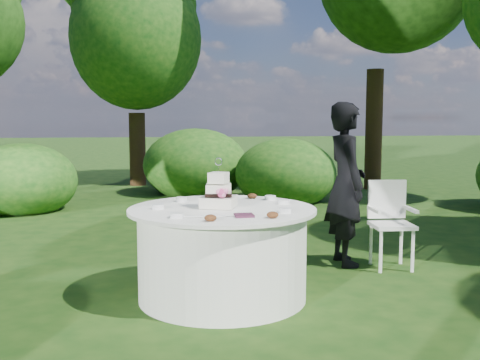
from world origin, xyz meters
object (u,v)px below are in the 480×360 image
table (222,253)px  chair (390,217)px  guest (346,184)px  cake (219,194)px  napkins (244,215)px

table → chair: chair is taller
guest → chair: size_ratio=1.91×
guest → table: 1.73m
guest → cake: bearing=122.1°
cake → table: bearing=-23.6°
table → chair: (1.81, 0.74, 0.13)m
guest → chair: 0.55m
napkins → guest: bearing=46.3°
table → guest: bearing=33.1°
napkins → table: bearing=104.3°
guest → table: (-1.40, -0.91, -0.45)m
napkins → cake: 0.48m
napkins → chair: size_ratio=0.16×
napkins → chair: 2.08m
napkins → guest: guest is taller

